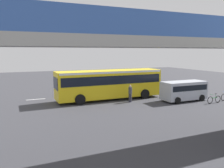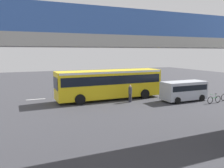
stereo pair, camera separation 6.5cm
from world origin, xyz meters
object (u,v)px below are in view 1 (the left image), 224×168
city_bus (110,82)px  traffic_sign (112,78)px  parked_van (184,90)px  bicycle_green (214,99)px  pedestrian (130,93)px

city_bus → traffic_sign: bearing=-119.1°
parked_van → city_bus: bearing=-29.2°
bicycle_green → parked_van: bearing=-47.5°
pedestrian → traffic_sign: (-0.33, -5.24, 1.00)m
city_bus → traffic_sign: city_bus is taller
parked_van → traffic_sign: (5.15, -6.93, 0.71)m
parked_van → bicycle_green: size_ratio=2.71×
bicycle_green → traffic_sign: 11.70m
bicycle_green → city_bus: bearing=-34.2°
bicycle_green → pedestrian: pedestrian is taller
parked_van → pedestrian: size_ratio=2.68×
city_bus → pedestrian: city_bus is taller
city_bus → traffic_sign: 3.54m
traffic_sign → pedestrian: bearing=86.4°
city_bus → pedestrian: 2.75m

